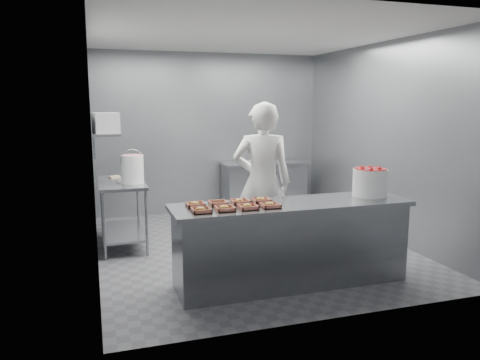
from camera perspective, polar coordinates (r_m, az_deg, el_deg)
name	(u,v)px	position (r m, az deg, el deg)	size (l,w,h in m)	color
floor	(251,247)	(6.46, 1.31, -8.15)	(4.50, 4.50, 0.00)	#4C4C51
ceiling	(252,35)	(6.21, 1.42, 17.29)	(4.50, 4.50, 0.00)	white
wall_back	(210,134)	(8.33, -3.70, 5.66)	(4.00, 0.04, 2.80)	slate
wall_left	(92,149)	(5.85, -17.55, 3.57)	(0.04, 4.50, 2.80)	slate
wall_right	(382,141)	(7.09, 16.89, 4.58)	(0.04, 4.50, 2.80)	slate
service_counter	(291,243)	(5.13, 6.28, -7.65)	(2.60, 0.70, 0.90)	slate
prep_table	(122,203)	(6.57, -14.17, -2.78)	(0.60, 1.20, 0.90)	slate
back_counter	(264,187)	(8.39, 2.93, -0.84)	(1.50, 0.60, 0.90)	slate
wall_shelf	(106,133)	(6.44, -16.04, 5.49)	(0.35, 0.90, 0.03)	slate
tray_0	(201,210)	(4.57, -4.77, -3.66)	(0.19, 0.18, 0.06)	tan
tray_1	(225,208)	(4.63, -1.87, -3.47)	(0.19, 0.18, 0.06)	tan
tray_2	(248,207)	(4.69, 0.96, -3.27)	(0.19, 0.18, 0.06)	tan
tray_3	(270,205)	(4.77, 3.69, -3.07)	(0.19, 0.18, 0.06)	tan
tray_4	(195,204)	(4.82, -5.47, -2.98)	(0.19, 0.18, 0.06)	tan
tray_5	(218,203)	(4.87, -2.68, -2.83)	(0.19, 0.18, 0.04)	tan
tray_6	(240,201)	(4.94, -0.02, -2.62)	(0.19, 0.18, 0.06)	tan
tray_7	(261,200)	(5.01, 2.60, -2.44)	(0.19, 0.18, 0.06)	tan
worker	(262,182)	(5.76, 2.72, -0.29)	(0.71, 0.47, 1.96)	white
strawberry_tub	(370,181)	(5.51, 15.56, -0.16)	(0.39, 0.39, 0.32)	white
glaze_bucket	(132,168)	(6.31, -12.98, 1.38)	(0.31, 0.29, 0.45)	white
bucket_lid	(129,181)	(6.42, -13.43, -0.15)	(0.30, 0.30, 0.02)	white
rag	(114,177)	(6.86, -15.09, 0.38)	(0.14, 0.12, 0.02)	#CCB28C
appliance	(106,123)	(6.27, -16.05, 6.72)	(0.30, 0.34, 0.26)	gray
paper_stack	(257,161)	(8.27, 2.08, 2.28)	(0.30, 0.22, 0.04)	silver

